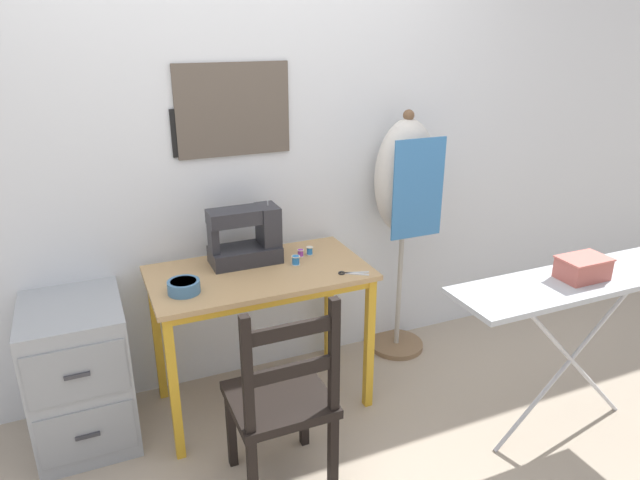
{
  "coord_description": "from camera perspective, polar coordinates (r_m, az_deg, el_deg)",
  "views": [
    {
      "loc": [
        -0.71,
        -2.11,
        1.84
      ],
      "look_at": [
        0.3,
        0.25,
        0.86
      ],
      "focal_mm": 32.0,
      "sensor_mm": 36.0,
      "label": 1
    }
  ],
  "objects": [
    {
      "name": "ground_plane",
      "position": [
        2.89,
        -3.74,
        -18.73
      ],
      "size": [
        14.0,
        14.0,
        0.0
      ],
      "primitive_type": "plane",
      "color": "tan"
    },
    {
      "name": "wall_back",
      "position": [
        2.88,
        -8.64,
        9.41
      ],
      "size": [
        10.0,
        0.07,
        2.55
      ],
      "color": "silver",
      "rests_on": "ground_plane"
    },
    {
      "name": "sewing_table",
      "position": [
        2.76,
        -5.95,
        -5.02
      ],
      "size": [
        1.03,
        0.57,
        0.74
      ],
      "color": "tan",
      "rests_on": "ground_plane"
    },
    {
      "name": "sewing_machine",
      "position": [
        2.79,
        -7.19,
        0.33
      ],
      "size": [
        0.35,
        0.18,
        0.3
      ],
      "color": "#28282D",
      "rests_on": "sewing_table"
    },
    {
      "name": "fabric_bowl",
      "position": [
        2.55,
        -13.47,
        -4.54
      ],
      "size": [
        0.14,
        0.14,
        0.06
      ],
      "color": "teal",
      "rests_on": "sewing_table"
    },
    {
      "name": "scissors",
      "position": [
        2.68,
        2.91,
        -3.33
      ],
      "size": [
        0.14,
        0.09,
        0.01
      ],
      "color": "silver",
      "rests_on": "sewing_table"
    },
    {
      "name": "thread_spool_near_machine",
      "position": [
        2.77,
        -2.44,
        -2.04
      ],
      "size": [
        0.04,
        0.04,
        0.04
      ],
      "color": "#2875C1",
      "rests_on": "sewing_table"
    },
    {
      "name": "thread_spool_mid_table",
      "position": [
        2.87,
        -1.96,
        -1.31
      ],
      "size": [
        0.03,
        0.03,
        0.04
      ],
      "color": "purple",
      "rests_on": "sewing_table"
    },
    {
      "name": "thread_spool_far_edge",
      "position": [
        2.89,
        -1.04,
        -1.08
      ],
      "size": [
        0.04,
        0.04,
        0.04
      ],
      "color": "#2875C1",
      "rests_on": "sewing_table"
    },
    {
      "name": "wooden_chair",
      "position": [
        2.39,
        -3.84,
        -15.75
      ],
      "size": [
        0.4,
        0.38,
        0.9
      ],
      "color": "black",
      "rests_on": "ground_plane"
    },
    {
      "name": "filing_cabinet",
      "position": [
        2.88,
        -22.83,
        -12.21
      ],
      "size": [
        0.43,
        0.52,
        0.69
      ],
      "color": "#93999E",
      "rests_on": "ground_plane"
    },
    {
      "name": "dress_form",
      "position": [
        3.15,
        8.5,
        5.22
      ],
      "size": [
        0.36,
        0.32,
        1.42
      ],
      "color": "#846647",
      "rests_on": "ground_plane"
    },
    {
      "name": "ironing_board",
      "position": [
        2.74,
        24.92,
        -4.23
      ],
      "size": [
        1.27,
        0.32,
        0.82
      ],
      "color": "#ADB2B7",
      "rests_on": "ground_plane"
    },
    {
      "name": "storage_box",
      "position": [
        2.68,
        24.8,
        -2.55
      ],
      "size": [
        0.21,
        0.14,
        0.1
      ],
      "color": "#AD564C",
      "rests_on": "ironing_board"
    }
  ]
}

